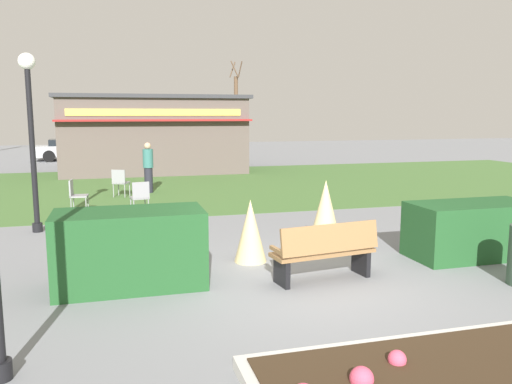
% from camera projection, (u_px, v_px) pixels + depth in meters
% --- Properties ---
extents(ground_plane, '(80.00, 80.00, 0.00)m').
position_uv_depth(ground_plane, '(307.00, 282.00, 8.10)').
color(ground_plane, slate).
extents(lawn_patch, '(36.00, 12.00, 0.01)m').
position_uv_depth(lawn_patch, '(195.00, 185.00, 19.19)').
color(lawn_patch, '#446B33').
rests_on(lawn_patch, ground_plane).
extents(park_bench, '(1.76, 0.75, 0.95)m').
position_uv_depth(park_bench, '(325.00, 251.00, 8.11)').
color(park_bench, olive).
rests_on(park_bench, ground_plane).
extents(hedge_left, '(2.24, 1.10, 1.18)m').
position_uv_depth(hedge_left, '(130.00, 249.00, 7.84)').
color(hedge_left, '#1E4C23').
rests_on(hedge_left, ground_plane).
extents(hedge_right, '(2.35, 1.10, 1.02)m').
position_uv_depth(hedge_right, '(473.00, 230.00, 9.50)').
color(hedge_right, '#1E4C23').
rests_on(hedge_right, ground_plane).
extents(ornamental_grass_behind_left, '(0.71, 0.71, 1.39)m').
position_uv_depth(ornamental_grass_behind_left, '(325.00, 216.00, 9.88)').
color(ornamental_grass_behind_left, '#D1BC7F').
rests_on(ornamental_grass_behind_left, ground_plane).
extents(ornamental_grass_behind_right, '(0.58, 0.58, 1.13)m').
position_uv_depth(ornamental_grass_behind_right, '(250.00, 231.00, 9.18)').
color(ornamental_grass_behind_right, '#D1BC7F').
rests_on(ornamental_grass_behind_right, ground_plane).
extents(lamppost_mid, '(0.36, 0.36, 3.93)m').
position_uv_depth(lamppost_mid, '(31.00, 121.00, 11.21)').
color(lamppost_mid, black).
rests_on(lamppost_mid, ground_plane).
extents(food_kiosk, '(8.26, 5.40, 3.45)m').
position_uv_depth(food_kiosk, '(153.00, 133.00, 23.75)').
color(food_kiosk, '#594C47').
rests_on(food_kiosk, ground_plane).
extents(cafe_chair_west, '(0.58, 0.58, 0.89)m').
position_uv_depth(cafe_chair_west, '(120.00, 181.00, 16.33)').
color(cafe_chair_west, gray).
rests_on(cafe_chair_west, ground_plane).
extents(cafe_chair_east, '(0.48, 0.48, 0.89)m').
position_uv_depth(cafe_chair_east, '(76.00, 193.00, 13.77)').
color(cafe_chair_east, gray).
rests_on(cafe_chair_east, ground_plane).
extents(cafe_chair_center, '(0.51, 0.51, 0.89)m').
position_uv_depth(cafe_chair_center, '(140.00, 195.00, 13.41)').
color(cafe_chair_center, gray).
rests_on(cafe_chair_center, ground_plane).
extents(person_strolling, '(0.34, 0.34, 1.69)m').
position_uv_depth(person_strolling, '(148.00, 167.00, 17.20)').
color(person_strolling, '#23232D').
rests_on(person_strolling, ground_plane).
extents(parked_car_west_slot, '(4.32, 2.29, 1.20)m').
position_uv_depth(parked_car_west_slot, '(73.00, 149.00, 29.55)').
color(parked_car_west_slot, '#B7BABF').
rests_on(parked_car_west_slot, ground_plane).
extents(parked_car_center_slot, '(4.26, 2.17, 1.20)m').
position_uv_depth(parked_car_center_slot, '(158.00, 147.00, 30.82)').
color(parked_car_center_slot, black).
rests_on(parked_car_center_slot, ground_plane).
extents(tree_right_bg, '(0.91, 0.96, 6.32)m').
position_uv_depth(tree_right_bg, '(236.00, 112.00, 36.74)').
color(tree_right_bg, brown).
rests_on(tree_right_bg, ground_plane).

